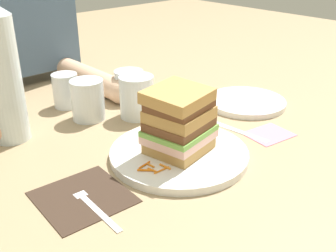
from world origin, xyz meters
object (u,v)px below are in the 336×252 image
object	(u,v)px
fork	(90,202)
main_plate	(179,153)
knife	(231,128)
water_bottle	(1,71)
juice_glass	(137,99)
empty_tumbler_2	(66,90)
side_plate	(246,102)
napkin_dark	(83,197)
empty_tumbler_0	(129,85)
napkin_pink	(269,134)
sandwich	(179,121)
empty_tumbler_1	(88,100)

from	to	relation	value
fork	main_plate	bearing A→B (deg)	3.55
knife	water_bottle	bearing A→B (deg)	143.16
fork	juice_glass	size ratio (longest dim) A/B	1.71
empty_tumbler_2	side_plate	bearing A→B (deg)	-41.11
napkin_dark	fork	world-z (taller)	fork
main_plate	empty_tumbler_0	xyz separation A→B (m)	(0.12, 0.30, 0.03)
main_plate	fork	distance (m)	0.21
empty_tumbler_0	napkin_pink	world-z (taller)	empty_tumbler_0
water_bottle	napkin_dark	bearing A→B (deg)	-91.17
sandwich	napkin_pink	distance (m)	0.23
fork	empty_tumbler_1	size ratio (longest dim) A/B	1.80
juice_glass	napkin_pink	world-z (taller)	juice_glass
sandwich	empty_tumbler_2	world-z (taller)	sandwich
knife	side_plate	xyz separation A→B (m)	(0.14, 0.06, 0.01)
water_bottle	empty_tumbler_1	bearing A→B (deg)	-7.04
fork	empty_tumbler_2	xyz separation A→B (m)	(0.18, 0.38, 0.04)
juice_glass	water_bottle	size ratio (longest dim) A/B	0.31
empty_tumbler_2	side_plate	world-z (taller)	empty_tumbler_2
water_bottle	napkin_pink	distance (m)	0.56
fork	side_plate	size ratio (longest dim) A/B	0.86
fork	napkin_dark	bearing A→B (deg)	86.65
main_plate	water_bottle	bearing A→B (deg)	124.61
water_bottle	side_plate	world-z (taller)	water_bottle
knife	juice_glass	world-z (taller)	juice_glass
fork	juice_glass	distance (m)	0.35
napkin_dark	empty_tumbler_1	world-z (taller)	empty_tumbler_1
juice_glass	napkin_pink	bearing A→B (deg)	-61.12
water_bottle	empty_tumbler_0	world-z (taller)	water_bottle
knife	water_bottle	distance (m)	0.49
fork	side_plate	world-z (taller)	side_plate
empty_tumbler_2	napkin_pink	size ratio (longest dim) A/B	0.89
empty_tumbler_1	napkin_pink	bearing A→B (deg)	-54.46
knife	empty_tumbler_0	size ratio (longest dim) A/B	2.66
fork	knife	bearing A→B (deg)	3.81
empty_tumbler_1	empty_tumbler_0	bearing A→B (deg)	13.27
empty_tumbler_1	empty_tumbler_2	bearing A→B (deg)	89.98
empty_tumbler_0	empty_tumbler_2	xyz separation A→B (m)	(-0.14, 0.07, 0.00)
knife	napkin_pink	xyz separation A→B (m)	(0.04, -0.07, -0.00)
empty_tumbler_0	side_plate	size ratio (longest dim) A/B	0.39
water_bottle	empty_tumbler_1	distance (m)	0.20
napkin_dark	fork	distance (m)	0.02
knife	juice_glass	distance (m)	0.22
knife	empty_tumbler_1	distance (m)	0.33
empty_tumbler_0	empty_tumbler_1	world-z (taller)	empty_tumbler_1
knife	side_plate	world-z (taller)	side_plate
juice_glass	water_bottle	xyz separation A→B (m)	(-0.26, 0.09, 0.10)
empty_tumbler_2	empty_tumbler_1	bearing A→B (deg)	-90.02
fork	knife	distance (m)	0.38
main_plate	empty_tumbler_2	world-z (taller)	empty_tumbler_2
napkin_pink	sandwich	bearing A→B (deg)	163.62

